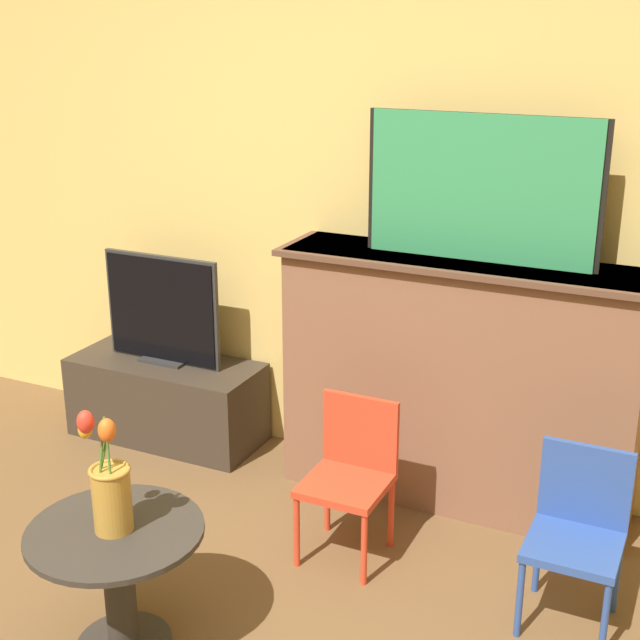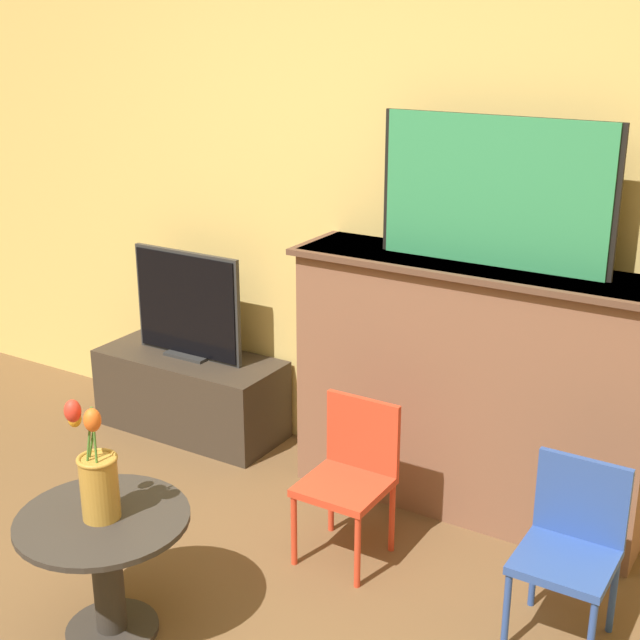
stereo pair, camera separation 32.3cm
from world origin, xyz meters
The scene contains 9 objects.
wall_back centered at (0.00, 2.13, 1.35)m, with size 8.00×0.06×2.70m.
fireplace_mantel centered at (0.42, 1.92, 0.56)m, with size 1.54×0.40×1.09m.
painting centered at (0.47, 1.93, 1.38)m, with size 0.94×0.03×0.58m.
tv_stand centered at (-1.05, 1.88, 0.20)m, with size 0.96×0.40×0.40m.
tv_monitor centered at (-1.05, 1.88, 0.67)m, with size 0.62×0.12×0.54m.
chair_red centered at (0.17, 1.36, 0.36)m, with size 0.31×0.31×0.63m.
chair_blue centered at (1.04, 1.31, 0.36)m, with size 0.31×0.31×0.63m.
side_table centered at (-0.29, 0.50, 0.30)m, with size 0.58×0.58×0.45m.
vase_tulips centered at (-0.29, 0.49, 0.61)m, with size 0.17×0.14×0.43m.
Camera 1 is at (1.37, -1.46, 2.03)m, focal length 50.00 mm.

